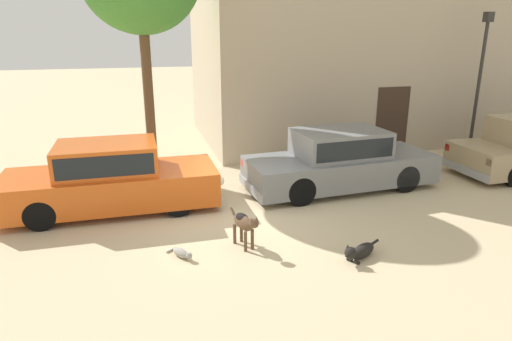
% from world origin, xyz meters
% --- Properties ---
extents(ground_plane, '(80.00, 80.00, 0.00)m').
position_xyz_m(ground_plane, '(0.00, 0.00, 0.00)').
color(ground_plane, '#CCB78E').
extents(parked_sedan_nearest, '(4.62, 1.71, 1.49)m').
position_xyz_m(parked_sedan_nearest, '(-2.42, 1.06, 0.73)').
color(parked_sedan_nearest, '#D15619').
rests_on(parked_sedan_nearest, ground_plane).
extents(parked_sedan_second, '(4.85, 1.97, 1.47)m').
position_xyz_m(parked_sedan_second, '(2.95, 1.03, 0.72)').
color(parked_sedan_second, slate).
rests_on(parked_sedan_second, ground_plane).
extents(apartment_block, '(15.33, 6.01, 8.15)m').
position_xyz_m(apartment_block, '(8.19, 6.58, 4.08)').
color(apartment_block, tan).
rests_on(apartment_block, ground_plane).
extents(stray_dog_spotted, '(0.94, 0.59, 0.35)m').
position_xyz_m(stray_dog_spotted, '(1.73, -2.39, 0.14)').
color(stray_dog_spotted, black).
rests_on(stray_dog_spotted, ground_plane).
extents(stray_dog_tan, '(0.38, 0.91, 0.70)m').
position_xyz_m(stray_dog_tan, '(-0.07, -1.44, 0.47)').
color(stray_dog_tan, brown).
rests_on(stray_dog_tan, ground_plane).
extents(stray_cat, '(0.41, 0.59, 0.17)m').
position_xyz_m(stray_cat, '(-1.21, -1.54, 0.08)').
color(stray_cat, gray).
rests_on(stray_cat, ground_plane).
extents(street_lamp, '(0.22, 0.22, 4.25)m').
position_xyz_m(street_lamp, '(8.16, 2.73, 2.68)').
color(street_lamp, '#2D2B28').
rests_on(street_lamp, ground_plane).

